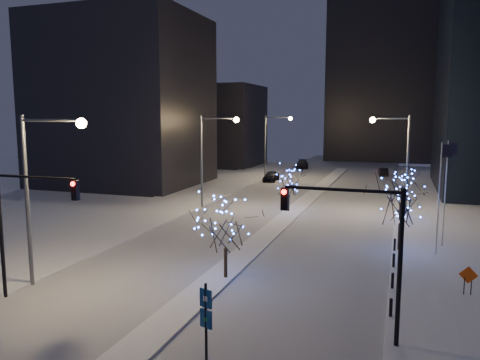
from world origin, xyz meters
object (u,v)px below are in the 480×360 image
at_px(car_far, 302,164).
at_px(holiday_tree_plaza_far, 401,188).
at_px(street_lamp_w_near, 41,177).
at_px(car_near, 271,176).
at_px(traffic_signal_west, 23,215).
at_px(traffic_signal_east, 363,238).
at_px(street_lamp_w_mid, 210,148).
at_px(street_lamp_east, 398,151).
at_px(holiday_tree_plaza_near, 401,202).
at_px(holiday_tree_median_far, 289,182).
at_px(street_lamp_w_far, 272,138).
at_px(holiday_tree_median_near, 225,225).
at_px(construction_sign, 468,278).
at_px(car_mid, 383,172).
at_px(wayfinding_sign, 206,314).

height_order(car_far, holiday_tree_plaza_far, holiday_tree_plaza_far).
xyz_separation_m(street_lamp_w_near, car_near, (0.60, 47.61, -5.70)).
xyz_separation_m(traffic_signal_west, traffic_signal_east, (17.38, 1.00, 0.00)).
height_order(street_lamp_w_mid, car_near, street_lamp_w_mid).
xyz_separation_m(street_lamp_east, car_far, (-17.48, 38.87, -5.66)).
xyz_separation_m(traffic_signal_east, car_near, (-17.27, 48.62, -3.97)).
height_order(street_lamp_east, holiday_tree_plaza_near, street_lamp_east).
bearing_deg(holiday_tree_plaza_far, holiday_tree_median_far, 178.17).
relative_size(street_lamp_w_far, street_lamp_east, 1.00).
relative_size(street_lamp_w_near, holiday_tree_median_near, 1.98).
height_order(holiday_tree_median_near, construction_sign, holiday_tree_median_near).
height_order(street_lamp_east, car_near, street_lamp_east).
height_order(traffic_signal_west, construction_sign, traffic_signal_west).
height_order(traffic_signal_west, car_mid, traffic_signal_west).
height_order(street_lamp_east, traffic_signal_east, street_lamp_east).
height_order(wayfinding_sign, construction_sign, wayfinding_sign).
distance_m(street_lamp_w_near, street_lamp_east, 33.85).
relative_size(street_lamp_w_near, street_lamp_w_far, 1.00).
relative_size(car_mid, holiday_tree_plaza_near, 0.74).
height_order(holiday_tree_median_near, holiday_tree_median_far, holiday_tree_median_near).
relative_size(street_lamp_w_near, car_far, 1.83).
relative_size(car_far, holiday_tree_median_far, 1.17).
bearing_deg(holiday_tree_plaza_near, traffic_signal_west, -139.16).
bearing_deg(street_lamp_w_mid, street_lamp_w_far, 90.00).
height_order(street_lamp_w_far, holiday_tree_plaza_near, street_lamp_w_far).
height_order(traffic_signal_east, car_mid, traffic_signal_east).
relative_size(street_lamp_w_near, holiday_tree_plaza_near, 1.83).
distance_m(traffic_signal_east, holiday_tree_plaza_near, 15.49).
xyz_separation_m(car_mid, holiday_tree_median_far, (-8.16, -34.54, 2.49)).
bearing_deg(wayfinding_sign, street_lamp_w_mid, 131.43).
relative_size(holiday_tree_median_near, holiday_tree_median_far, 1.08).
height_order(car_far, wayfinding_sign, wayfinding_sign).
relative_size(car_far, holiday_tree_median_near, 1.08).
distance_m(street_lamp_w_mid, street_lamp_east, 19.26).
distance_m(street_lamp_east, holiday_tree_median_near, 25.42).
bearing_deg(car_near, traffic_signal_west, -91.75).
distance_m(holiday_tree_median_near, wayfinding_sign, 9.85).
bearing_deg(wayfinding_sign, car_mid, 105.28).
xyz_separation_m(street_lamp_east, holiday_tree_median_near, (-9.58, -23.35, -3.02)).
height_order(holiday_tree_median_far, holiday_tree_plaza_far, holiday_tree_median_far).
xyz_separation_m(street_lamp_w_far, car_far, (1.54, 16.87, -5.71)).
height_order(street_lamp_w_mid, holiday_tree_plaza_near, street_lamp_w_mid).
distance_m(street_lamp_w_mid, holiday_tree_median_far, 9.10).
bearing_deg(holiday_tree_median_near, traffic_signal_west, -143.36).
distance_m(street_lamp_w_near, holiday_tree_median_far, 27.27).
distance_m(street_lamp_east, traffic_signal_east, 29.08).
bearing_deg(wayfinding_sign, holiday_tree_plaza_far, 95.58).
relative_size(traffic_signal_west, holiday_tree_median_near, 1.39).
relative_size(street_lamp_w_far, holiday_tree_plaza_near, 1.83).
xyz_separation_m(street_lamp_east, holiday_tree_median_far, (-10.58, -2.29, -3.29)).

